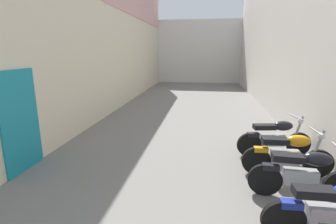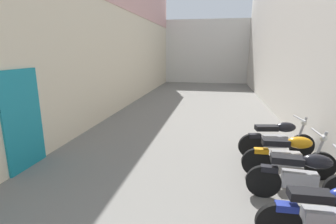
{
  "view_description": "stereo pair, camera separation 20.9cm",
  "coord_description": "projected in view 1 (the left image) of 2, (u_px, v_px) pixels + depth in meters",
  "views": [
    {
      "loc": [
        0.6,
        0.97,
        2.57
      ],
      "look_at": [
        -0.2,
        6.36,
        1.24
      ],
      "focal_mm": 26.86,
      "sensor_mm": 36.0,
      "label": 1
    },
    {
      "loc": [
        0.8,
        1.0,
        2.57
      ],
      "look_at": [
        -0.2,
        6.36,
        1.24
      ],
      "focal_mm": 26.86,
      "sensor_mm": 36.0,
      "label": 2
    }
  ],
  "objects": [
    {
      "name": "building_right",
      "position": [
        288.0,
        33.0,
        9.06
      ],
      "size": [
        0.45,
        21.97,
        6.41
      ],
      "color": "beige",
      "rests_on": "ground"
    },
    {
      "name": "motorcycle_fifth",
      "position": [
        304.0,
        173.0,
        4.37
      ],
      "size": [
        1.85,
        0.58,
        1.04
      ],
      "color": "black",
      "rests_on": "ground"
    },
    {
      "name": "building_far_end",
      "position": [
        199.0,
        52.0,
        21.25
      ],
      "size": [
        9.6,
        2.0,
        5.02
      ],
      "primitive_type": "cube",
      "color": "silver",
      "rests_on": "ground"
    },
    {
      "name": "ground_plane",
      "position": [
        185.0,
        130.0,
        8.4
      ],
      "size": [
        37.97,
        37.97,
        0.0
      ],
      "primitive_type": "plane",
      "color": "slate"
    },
    {
      "name": "motorcycle_fourth",
      "position": [
        335.0,
        211.0,
        3.33
      ],
      "size": [
        1.85,
        0.58,
        1.04
      ],
      "color": "black",
      "rests_on": "ground"
    },
    {
      "name": "motorcycle_seventh",
      "position": [
        275.0,
        137.0,
        6.22
      ],
      "size": [
        1.84,
        0.58,
        1.04
      ],
      "color": "black",
      "rests_on": "ground"
    },
    {
      "name": "building_left",
      "position": [
        102.0,
        15.0,
        9.84
      ],
      "size": [
        0.45,
        21.97,
        7.81
      ],
      "color": "beige",
      "rests_on": "ground"
    },
    {
      "name": "motorcycle_sixth",
      "position": [
        288.0,
        153.0,
        5.22
      ],
      "size": [
        1.85,
        0.58,
        1.04
      ],
      "color": "black",
      "rests_on": "ground"
    }
  ]
}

